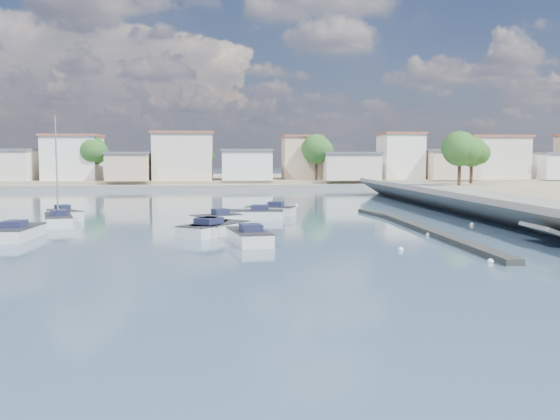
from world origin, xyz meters
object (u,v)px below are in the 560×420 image
(motorboat_e, at_px, (20,233))
(motorboat_g, at_px, (66,215))
(motorboat_b, at_px, (211,229))
(sailboat, at_px, (58,220))
(motorboat_c, at_px, (251,215))
(motorboat_a, at_px, (248,237))
(motorboat_h, at_px, (217,229))
(motorboat_d, at_px, (213,220))
(motorboat_f, at_px, (269,211))

(motorboat_e, relative_size, motorboat_g, 1.39)
(motorboat_e, height_order, motorboat_g, same)
(motorboat_b, distance_m, sailboat, 14.42)
(motorboat_b, distance_m, motorboat_g, 17.01)
(motorboat_c, distance_m, motorboat_g, 16.26)
(motorboat_a, bearing_deg, motorboat_h, 115.67)
(motorboat_b, bearing_deg, motorboat_e, -174.82)
(motorboat_e, bearing_deg, motorboat_d, 28.26)
(motorboat_c, distance_m, motorboat_h, 10.68)
(motorboat_f, relative_size, motorboat_g, 1.14)
(motorboat_g, bearing_deg, motorboat_d, -22.02)
(motorboat_a, xyz_separation_m, motorboat_g, (-15.43, 15.79, 0.00))
(motorboat_b, height_order, motorboat_g, same)
(sailboat, bearing_deg, motorboat_g, 95.34)
(motorboat_a, xyz_separation_m, motorboat_e, (-15.46, 3.54, -0.00))
(motorboat_b, bearing_deg, motorboat_c, 71.56)
(motorboat_d, bearing_deg, motorboat_h, -86.78)
(motorboat_b, relative_size, motorboat_h, 0.93)
(motorboat_a, relative_size, motorboat_b, 1.07)
(motorboat_e, height_order, motorboat_f, same)
(motorboat_e, bearing_deg, motorboat_h, 3.52)
(motorboat_d, distance_m, motorboat_h, 6.19)
(motorboat_c, xyz_separation_m, motorboat_e, (-16.25, -11.11, -0.00))
(motorboat_g, bearing_deg, motorboat_a, -45.66)
(motorboat_e, bearing_deg, sailboat, 87.19)
(motorboat_d, height_order, motorboat_g, same)
(motorboat_a, relative_size, motorboat_c, 1.03)
(motorboat_h, bearing_deg, motorboat_d, 93.22)
(motorboat_f, bearing_deg, motorboat_d, -122.16)
(motorboat_a, xyz_separation_m, motorboat_c, (0.79, 14.64, 0.00))
(motorboat_e, distance_m, motorboat_h, 13.39)
(motorboat_d, distance_m, motorboat_e, 14.78)
(motorboat_c, relative_size, motorboat_e, 0.95)
(motorboat_c, xyz_separation_m, motorboat_f, (1.83, 3.95, -0.00))
(motorboat_b, height_order, motorboat_c, same)
(motorboat_a, height_order, motorboat_g, same)
(motorboat_c, relative_size, motorboat_h, 0.96)
(motorboat_b, height_order, motorboat_d, same)
(motorboat_e, xyz_separation_m, sailboat, (0.41, 8.29, 0.03))
(motorboat_d, bearing_deg, motorboat_g, 157.98)
(motorboat_a, bearing_deg, motorboat_d, 103.05)
(motorboat_h, distance_m, sailboat, 14.96)
(sailboat, bearing_deg, motorboat_c, 10.07)
(motorboat_d, height_order, sailboat, sailboat)
(sailboat, bearing_deg, motorboat_a, -38.15)
(motorboat_g, bearing_deg, motorboat_e, -90.17)
(motorboat_a, relative_size, motorboat_h, 1.00)
(motorboat_g, height_order, motorboat_h, same)
(motorboat_a, bearing_deg, motorboat_f, 81.97)
(motorboat_c, bearing_deg, motorboat_e, -145.66)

